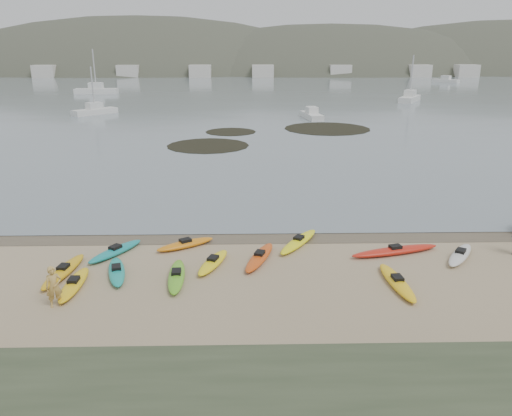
{
  "coord_description": "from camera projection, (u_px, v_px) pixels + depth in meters",
  "views": [
    {
      "loc": [
        -0.56,
        -25.14,
        9.65
      ],
      "look_at": [
        0.0,
        0.0,
        1.5
      ],
      "focal_mm": 35.0,
      "sensor_mm": 36.0,
      "label": 1
    }
  ],
  "objects": [
    {
      "name": "moored_boats",
      "position": [
        270.0,
        94.0,
        100.75
      ],
      "size": [
        96.45,
        79.83,
        1.26
      ],
      "color": "silver",
      "rests_on": "ground"
    },
    {
      "name": "person_west",
      "position": [
        54.0,
        287.0,
        19.22
      ],
      "size": [
        0.72,
        0.63,
        1.67
      ],
      "primitive_type": "imported",
      "rotation": [
        0.0,
        0.0,
        0.46
      ],
      "color": "tan",
      "rests_on": "ground"
    },
    {
      "name": "water",
      "position": [
        245.0,
        63.0,
        312.23
      ],
      "size": [
        1200.0,
        1200.0,
        0.0
      ],
      "primitive_type": "plane",
      "color": "slate",
      "rests_on": "ground"
    },
    {
      "name": "kayaks",
      "position": [
        239.0,
        261.0,
        23.14
      ],
      "size": [
        20.17,
        8.42,
        0.34
      ],
      "color": "#D44B12",
      "rests_on": "ground"
    },
    {
      "name": "kelp_mats",
      "position": [
        277.0,
        134.0,
        57.6
      ],
      "size": [
        23.35,
        20.25,
        0.04
      ],
      "color": "black",
      "rests_on": "water"
    },
    {
      "name": "far_hills",
      "position": [
        336.0,
        108.0,
        217.13
      ],
      "size": [
        550.0,
        135.0,
        80.0
      ],
      "color": "#384235",
      "rests_on": "ground"
    },
    {
      "name": "far_town",
      "position": [
        264.0,
        71.0,
        164.32
      ],
      "size": [
        199.0,
        5.0,
        4.0
      ],
      "color": "beige",
      "rests_on": "ground"
    },
    {
      "name": "wet_sand",
      "position": [
        256.0,
        236.0,
        26.61
      ],
      "size": [
        60.0,
        60.0,
        0.0
      ],
      "primitive_type": "plane",
      "color": "brown",
      "rests_on": "ground"
    },
    {
      "name": "ground",
      "position": [
        256.0,
        234.0,
        26.9
      ],
      "size": [
        600.0,
        600.0,
        0.0
      ],
      "primitive_type": "plane",
      "color": "tan",
      "rests_on": "ground"
    }
  ]
}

